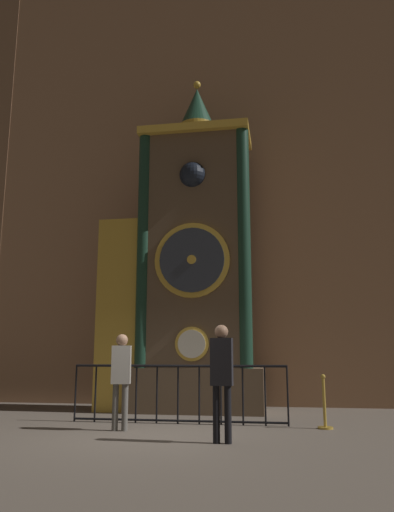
{
  "coord_description": "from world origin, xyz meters",
  "views": [
    {
      "loc": [
        2.19,
        -8.41,
        1.33
      ],
      "look_at": [
        0.15,
        3.82,
        3.79
      ],
      "focal_mm": 35.0,
      "sensor_mm": 36.0,
      "label": 1
    }
  ],
  "objects_px": {
    "clock_tower": "(185,269)",
    "visitor_far": "(222,370)",
    "visitor_near": "(121,372)",
    "stanchion_post": "(325,411)"
  },
  "relations": [
    {
      "from": "visitor_far",
      "to": "stanchion_post",
      "type": "xyz_separation_m",
      "value": [
        1.68,
        1.85,
        -0.78
      ]
    },
    {
      "from": "clock_tower",
      "to": "stanchion_post",
      "type": "distance_m",
      "value": 5.01
    },
    {
      "from": "visitor_near",
      "to": "visitor_far",
      "type": "height_order",
      "value": "visitor_far"
    },
    {
      "from": "visitor_far",
      "to": "stanchion_post",
      "type": "relative_size",
      "value": 1.84
    },
    {
      "from": "visitor_near",
      "to": "visitor_far",
      "type": "bearing_deg",
      "value": -38.51
    },
    {
      "from": "visitor_far",
      "to": "stanchion_post",
      "type": "distance_m",
      "value": 2.62
    },
    {
      "from": "visitor_far",
      "to": "stanchion_post",
      "type": "bearing_deg",
      "value": 49.2
    },
    {
      "from": "clock_tower",
      "to": "visitor_far",
      "type": "relative_size",
      "value": 4.81
    },
    {
      "from": "visitor_near",
      "to": "stanchion_post",
      "type": "xyz_separation_m",
      "value": [
        3.64,
        0.86,
        -0.72
      ]
    },
    {
      "from": "clock_tower",
      "to": "visitor_far",
      "type": "distance_m",
      "value": 5.05
    }
  ]
}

